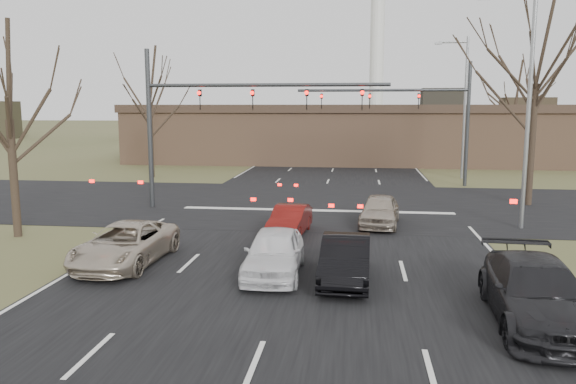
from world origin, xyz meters
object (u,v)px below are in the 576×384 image
Objects in this scene: car_white_sedan at (274,252)px; car_silver_ahead at (380,210)px; streetlight_right_near at (525,96)px; car_silver_suv at (125,244)px; streetlight_right_far at (462,100)px; car_black_hatch at (346,259)px; mast_arm_far at (423,109)px; building at (358,133)px; car_charcoal_sedan at (537,293)px; car_red_ahead at (290,220)px; mast_arm_near at (212,108)px.

car_silver_ahead is at bearing 64.15° from car_white_sedan.
car_silver_suv is at bearing -153.06° from streetlight_right_near.
streetlight_right_far is (0.50, 17.00, 0.00)m from streetlight_right_near.
car_black_hatch is at bearing -10.48° from car_white_sedan.
mast_arm_far is 2.79× the size of car_silver_ahead.
streetlight_right_near is at bearing -76.31° from building.
building is at bearing 103.69° from streetlight_right_near.
streetlight_right_far reaches higher than car_white_sedan.
car_charcoal_sedan is 1.32× the size of car_silver_ahead.
streetlight_right_near is at bearing -78.53° from mast_arm_far.
car_silver_suv is 6.92m from car_red_ahead.
streetlight_right_far reaches higher than building.
building is 39.27m from car_charcoal_sedan.
car_silver_suv is (-14.37, -7.30, -4.91)m from streetlight_right_near.
mast_arm_near is 8.36m from car_red_ahead.
mast_arm_near is 2.49× the size of car_silver_suv.
streetlight_right_far is 2.36× the size of car_white_sedan.
streetlight_right_far reaches higher than mast_arm_far.
building is 13.53m from streetlight_right_far.
car_red_ahead is (-6.86, -15.39, -4.42)m from mast_arm_far.
mast_arm_far is 5.12m from streetlight_right_far.
mast_arm_far is (11.41, 10.00, -0.06)m from mast_arm_near.
mast_arm_near is 1.21× the size of streetlight_right_near.
building is 30.58m from car_red_ahead.
car_charcoal_sedan is (11.55, -13.98, -4.31)m from mast_arm_near.
car_charcoal_sedan is at bearing -26.00° from car_white_sedan.
car_black_hatch is 5.37m from car_charcoal_sedan.
car_silver_suv is 1.34× the size of car_red_ahead.
car_silver_suv is (-14.87, -24.30, -4.91)m from streetlight_right_far.
car_silver_ahead is (8.23, -3.12, -4.39)m from mast_arm_near.
streetlight_right_near is 2.05× the size of car_silver_suv.
car_white_sedan is (-9.32, -7.89, -4.87)m from streetlight_right_near.
mast_arm_far is at bearing 70.66° from car_white_sedan.
mast_arm_far is 22.14m from car_black_hatch.
car_silver_suv is 5.08m from car_white_sedan.
car_white_sedan is 5.50m from car_red_ahead.
car_silver_ahead is at bearing 42.25° from car_silver_suv.
streetlight_right_far is 28.56m from car_charcoal_sedan.
mast_arm_near is 13.92m from car_black_hatch.
car_silver_suv is 0.92× the size of car_charcoal_sedan.
streetlight_right_far is 26.82m from car_black_hatch.
mast_arm_far is 3.07× the size of car_red_ahead.
streetlight_right_near is 2.45× the size of car_black_hatch.
mast_arm_far is (4.18, -15.00, 2.35)m from building.
car_red_ahead is (-2.38, 5.84, -0.07)m from car_black_hatch.
streetlight_right_far is (7.32, -11.00, 2.92)m from building.
car_black_hatch is (-4.48, -21.24, -4.35)m from mast_arm_far.
car_silver_ahead is (-5.82, -0.12, -4.91)m from streetlight_right_near.
car_charcoal_sedan is (6.82, -3.09, 0.04)m from car_white_sedan.
car_silver_suv is 7.31m from car_black_hatch.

